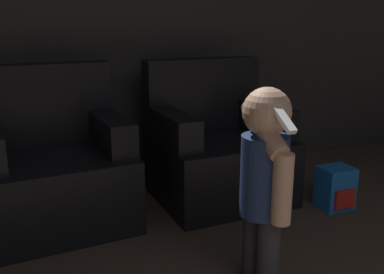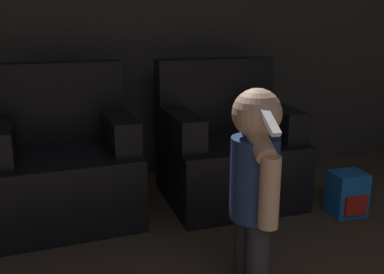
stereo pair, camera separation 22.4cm
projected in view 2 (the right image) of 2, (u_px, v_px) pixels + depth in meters
name	position (u px, v px, depth m)	size (l,w,h in m)	color
wall_back	(158.00, 8.00, 3.22)	(8.40, 0.05, 2.60)	#33302D
armchair_left	(64.00, 164.00, 2.68)	(0.91, 0.83, 0.95)	black
armchair_right	(227.00, 151.00, 2.95)	(0.88, 0.80, 0.95)	black
person_toddler	(255.00, 179.00, 1.81)	(0.21, 0.36, 0.94)	#28282D
toy_backpack	(347.00, 194.00, 2.72)	(0.21, 0.20, 0.28)	blue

